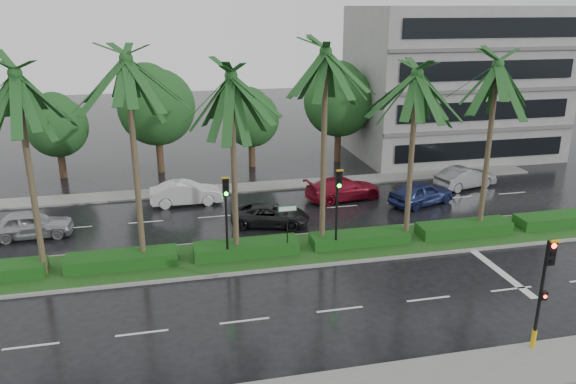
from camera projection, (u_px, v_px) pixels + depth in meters
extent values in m
plane|color=black|center=(309.00, 259.00, 27.93)|extent=(120.00, 120.00, 0.00)
cube|color=slate|center=(265.00, 186.00, 39.02)|extent=(40.00, 2.00, 0.12)
cube|color=gray|center=(304.00, 250.00, 28.84)|extent=(36.00, 4.00, 0.14)
cube|color=#1A4818|center=(304.00, 248.00, 28.81)|extent=(35.60, 3.70, 0.02)
cube|color=#163F12|center=(122.00, 260.00, 26.83)|extent=(5.20, 1.40, 0.60)
cube|color=#163F12|center=(246.00, 248.00, 28.09)|extent=(5.20, 1.40, 0.60)
cube|color=#163F12|center=(360.00, 238.00, 29.35)|extent=(5.20, 1.40, 0.60)
cube|color=#163F12|center=(464.00, 228.00, 30.61)|extent=(5.20, 1.40, 0.60)
cube|color=#163F12|center=(560.00, 220.00, 31.87)|extent=(5.20, 1.40, 0.60)
cube|color=silver|center=(31.00, 346.00, 20.78)|extent=(2.00, 0.12, 0.01)
cube|color=silver|center=(74.00, 228.00, 31.89)|extent=(2.00, 0.12, 0.01)
cube|color=silver|center=(142.00, 333.00, 21.62)|extent=(2.00, 0.12, 0.01)
cube|color=silver|center=(146.00, 222.00, 32.73)|extent=(2.00, 0.12, 0.01)
cube|color=silver|center=(245.00, 321.00, 22.46)|extent=(2.00, 0.12, 0.01)
cube|color=silver|center=(215.00, 217.00, 33.57)|extent=(2.00, 0.12, 0.01)
cube|color=silver|center=(340.00, 309.00, 23.30)|extent=(2.00, 0.12, 0.01)
cube|color=silver|center=(280.00, 211.00, 34.41)|extent=(2.00, 0.12, 0.01)
cube|color=silver|center=(429.00, 299.00, 24.15)|extent=(2.00, 0.12, 0.01)
cube|color=silver|center=(342.00, 206.00, 35.25)|extent=(2.00, 0.12, 0.01)
cube|color=silver|center=(511.00, 289.00, 24.99)|extent=(2.00, 0.12, 0.01)
cube|color=silver|center=(401.00, 202.00, 36.09)|extent=(2.00, 0.12, 0.01)
cube|color=silver|center=(458.00, 197.00, 36.93)|extent=(2.00, 0.12, 0.01)
cube|color=silver|center=(512.00, 193.00, 37.77)|extent=(2.00, 0.12, 0.01)
cube|color=silver|center=(496.00, 268.00, 26.94)|extent=(0.40, 6.00, 0.01)
cylinder|color=#413925|center=(31.00, 179.00, 24.73)|extent=(0.28, 0.28, 9.19)
cylinder|color=#413925|center=(44.00, 268.00, 26.11)|extent=(0.40, 0.40, 0.44)
cylinder|color=#413925|center=(136.00, 166.00, 25.69)|extent=(0.28, 0.28, 9.70)
cylinder|color=#413925|center=(144.00, 258.00, 27.15)|extent=(0.40, 0.40, 0.44)
cylinder|color=#413925|center=(234.00, 170.00, 26.58)|extent=(0.28, 0.28, 8.87)
cylinder|color=#413925|center=(237.00, 252.00, 27.91)|extent=(0.40, 0.40, 0.44)
cylinder|color=#413925|center=(324.00, 154.00, 27.66)|extent=(0.28, 0.28, 9.83)
cylinder|color=#413925|center=(322.00, 241.00, 29.14)|extent=(0.40, 0.40, 0.44)
cylinder|color=#413925|center=(411.00, 161.00, 28.40)|extent=(0.28, 0.28, 8.78)
cylinder|color=#413925|center=(406.00, 237.00, 29.71)|extent=(0.40, 0.40, 0.44)
cylinder|color=#413925|center=(488.00, 152.00, 29.57)|extent=(0.28, 0.28, 9.07)
cylinder|color=#413925|center=(479.00, 228.00, 30.94)|extent=(0.40, 0.40, 0.44)
cylinder|color=black|center=(539.00, 306.00, 20.01)|extent=(0.12, 0.12, 3.40)
cube|color=black|center=(551.00, 253.00, 19.17)|extent=(0.30, 0.18, 0.90)
cube|color=gold|center=(555.00, 241.00, 18.91)|extent=(0.34, 0.12, 0.06)
cylinder|color=#FF0C05|center=(554.00, 246.00, 18.98)|extent=(0.18, 0.04, 0.18)
cylinder|color=black|center=(553.00, 254.00, 19.08)|extent=(0.18, 0.04, 0.18)
cylinder|color=black|center=(552.00, 262.00, 19.17)|extent=(0.18, 0.04, 0.18)
cylinder|color=gold|center=(534.00, 338.00, 20.44)|extent=(0.18, 0.18, 0.70)
cube|color=black|center=(544.00, 295.00, 19.71)|extent=(0.22, 0.16, 0.32)
cylinder|color=#FF0C05|center=(545.00, 297.00, 19.63)|extent=(0.12, 0.03, 0.12)
cylinder|color=black|center=(227.00, 228.00, 26.88)|extent=(0.12, 0.12, 3.40)
cube|color=black|center=(226.00, 187.00, 26.03)|extent=(0.30, 0.18, 0.90)
cube|color=gold|center=(226.00, 178.00, 25.77)|extent=(0.34, 0.12, 0.06)
cylinder|color=black|center=(226.00, 181.00, 25.85)|extent=(0.18, 0.04, 0.18)
cylinder|color=black|center=(226.00, 188.00, 25.94)|extent=(0.18, 0.04, 0.18)
cylinder|color=#0CE519|center=(226.00, 194.00, 26.04)|extent=(0.18, 0.04, 0.18)
cylinder|color=black|center=(336.00, 219.00, 28.04)|extent=(0.12, 0.12, 3.40)
cube|color=black|center=(339.00, 179.00, 27.19)|extent=(0.30, 0.18, 0.90)
cube|color=gold|center=(340.00, 170.00, 26.93)|extent=(0.34, 0.12, 0.06)
cylinder|color=black|center=(340.00, 174.00, 27.00)|extent=(0.18, 0.04, 0.18)
cylinder|color=black|center=(339.00, 180.00, 27.10)|extent=(0.18, 0.04, 0.18)
cylinder|color=#0CE519|center=(339.00, 186.00, 27.19)|extent=(0.18, 0.04, 0.18)
cylinder|color=black|center=(287.00, 230.00, 27.73)|extent=(0.06, 0.06, 2.60)
cube|color=#0C5926|center=(287.00, 209.00, 27.34)|extent=(0.95, 0.04, 0.30)
cube|color=white|center=(288.00, 209.00, 27.31)|extent=(0.85, 0.01, 0.22)
cylinder|color=#3E2B1C|center=(62.00, 164.00, 40.85)|extent=(0.52, 0.52, 2.10)
sphere|color=#1D4219|center=(57.00, 127.00, 39.99)|extent=(4.32, 4.32, 4.32)
sphere|color=#1D4219|center=(56.00, 115.00, 40.00)|extent=(3.24, 3.24, 3.24)
cylinder|color=#3E2B1C|center=(160.00, 154.00, 42.22)|extent=(0.52, 0.52, 2.74)
sphere|color=#1D4219|center=(156.00, 107.00, 41.10)|extent=(5.64, 5.64, 5.64)
sphere|color=#1D4219|center=(155.00, 91.00, 41.03)|extent=(4.23, 4.23, 4.23)
cylinder|color=#3E2B1C|center=(252.00, 153.00, 43.80)|extent=(0.52, 0.52, 2.08)
sphere|color=#1D4219|center=(251.00, 119.00, 42.95)|extent=(4.27, 4.27, 4.27)
sphere|color=#1D4219|center=(250.00, 108.00, 42.96)|extent=(3.20, 3.20, 3.20)
cylinder|color=#3E2B1C|center=(338.00, 145.00, 45.17)|extent=(0.52, 0.52, 2.69)
sphere|color=#1D4219|center=(339.00, 102.00, 44.07)|extent=(5.54, 5.54, 5.54)
sphere|color=#1D4219|center=(338.00, 87.00, 44.01)|extent=(4.15, 4.15, 4.15)
cylinder|color=#3E2B1C|center=(418.00, 141.00, 46.65)|extent=(0.52, 0.52, 2.66)
sphere|color=#1D4219|center=(421.00, 99.00, 45.56)|extent=(5.48, 5.48, 5.48)
sphere|color=#1D4219|center=(420.00, 85.00, 45.50)|extent=(4.11, 4.11, 4.11)
cube|color=slate|center=(453.00, 82.00, 46.27)|extent=(16.00, 10.00, 12.00)
imported|color=#A2A4A9|center=(31.00, 224.00, 30.38)|extent=(1.88, 4.38, 1.47)
imported|color=silver|center=(186.00, 193.00, 35.49)|extent=(1.66, 4.53, 1.48)
imported|color=black|center=(270.00, 215.00, 32.08)|extent=(3.17, 4.84, 1.24)
imported|color=maroon|center=(343.00, 188.00, 36.39)|extent=(2.88, 5.30, 1.46)
imported|color=navy|center=(421.00, 193.00, 35.42)|extent=(3.15, 4.78, 1.51)
imported|color=#5B5E60|center=(465.00, 177.00, 38.70)|extent=(2.66, 4.72, 1.47)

